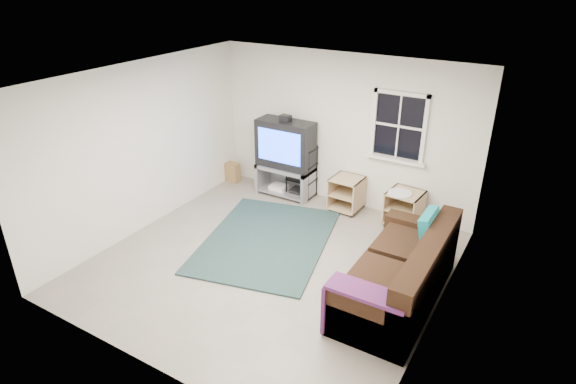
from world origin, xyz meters
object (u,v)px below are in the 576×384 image
Objects in this scene: tv_unit at (286,152)px; side_table_right at (405,205)px; av_rack at (301,175)px; sofa at (400,276)px; side_table_left at (347,192)px.

side_table_right is (2.22, 0.02, -0.49)m from tv_unit.
av_rack is (0.28, 0.08, -0.40)m from tv_unit.
tv_unit is 3.42m from sofa.
sofa is (0.58, -1.93, 0.02)m from side_table_right.
av_rack is at bearing 141.74° from sofa.
tv_unit reaches higher than side_table_right.
av_rack is at bearing 178.29° from side_table_right.
side_table_left is 1.01m from side_table_right.
tv_unit is 2.55× the size of side_table_left.
sofa reaches higher than av_rack.
side_table_right is at bearing -1.71° from av_rack.
sofa is at bearing -50.77° from side_table_left.
tv_unit is 2.49× the size of side_table_right.
tv_unit is at bearing -163.96° from av_rack.
tv_unit reaches higher than sofa.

